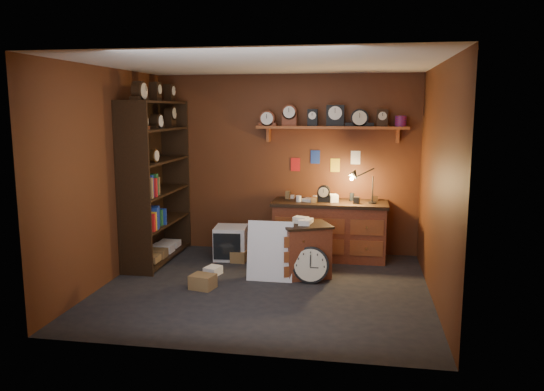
{
  "coord_description": "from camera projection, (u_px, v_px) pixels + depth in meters",
  "views": [
    {
      "loc": [
        1.15,
        -6.17,
        2.2
      ],
      "look_at": [
        0.04,
        0.35,
        1.1
      ],
      "focal_mm": 35.0,
      "sensor_mm": 36.0,
      "label": 1
    }
  ],
  "objects": [
    {
      "name": "shelving_unit",
      "position": [
        154.0,
        175.0,
        7.6
      ],
      "size": [
        0.47,
        1.6,
        2.58
      ],
      "color": "black",
      "rests_on": "ground"
    },
    {
      "name": "floor_box_a",
      "position": [
        203.0,
        282.0,
        6.52
      ],
      "size": [
        0.33,
        0.3,
        0.17
      ],
      "primitive_type": "cube",
      "rotation": [
        0.0,
        0.0,
        -0.23
      ],
      "color": "olive",
      "rests_on": "ground"
    },
    {
      "name": "floor_box_c",
      "position": [
        239.0,
        257.0,
        7.64
      ],
      "size": [
        0.22,
        0.18,
        0.16
      ],
      "primitive_type": "cube",
      "rotation": [
        0.0,
        0.0,
        -0.02
      ],
      "color": "olive",
      "rests_on": "ground"
    },
    {
      "name": "floor",
      "position": [
        264.0,
        288.0,
        6.55
      ],
      "size": [
        4.0,
        4.0,
        0.0
      ],
      "primitive_type": "plane",
      "color": "black",
      "rests_on": "ground"
    },
    {
      "name": "workbench",
      "position": [
        330.0,
        227.0,
        7.79
      ],
      "size": [
        1.68,
        0.66,
        1.36
      ],
      "color": "brown",
      "rests_on": "ground"
    },
    {
      "name": "room_shell",
      "position": [
        269.0,
        148.0,
        6.37
      ],
      "size": [
        4.02,
        3.62,
        2.71
      ],
      "color": "#572B14",
      "rests_on": "ground"
    },
    {
      "name": "white_panel",
      "position": [
        270.0,
        280.0,
        6.86
      ],
      "size": [
        0.59,
        0.17,
        0.78
      ],
      "primitive_type": "cube",
      "rotation": [
        -0.17,
        0.0,
        -0.01
      ],
      "color": "silver",
      "rests_on": "ground"
    },
    {
      "name": "mini_fridge",
      "position": [
        231.0,
        243.0,
        7.8
      ],
      "size": [
        0.5,
        0.52,
        0.48
      ],
      "rotation": [
        0.0,
        0.0,
        0.09
      ],
      "color": "silver",
      "rests_on": "ground"
    },
    {
      "name": "big_round_clock",
      "position": [
        311.0,
        265.0,
        6.72
      ],
      "size": [
        0.47,
        0.16,
        0.47
      ],
      "color": "black",
      "rests_on": "ground"
    },
    {
      "name": "low_cabinet",
      "position": [
        305.0,
        248.0,
        6.97
      ],
      "size": [
        0.77,
        0.72,
        0.79
      ],
      "rotation": [
        0.0,
        0.0,
        0.41
      ],
      "color": "brown",
      "rests_on": "ground"
    },
    {
      "name": "floor_box_b",
      "position": [
        213.0,
        271.0,
        7.07
      ],
      "size": [
        0.24,
        0.26,
        0.11
      ],
      "primitive_type": "cube",
      "rotation": [
        0.0,
        0.0,
        -0.29
      ],
      "color": "white",
      "rests_on": "ground"
    }
  ]
}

